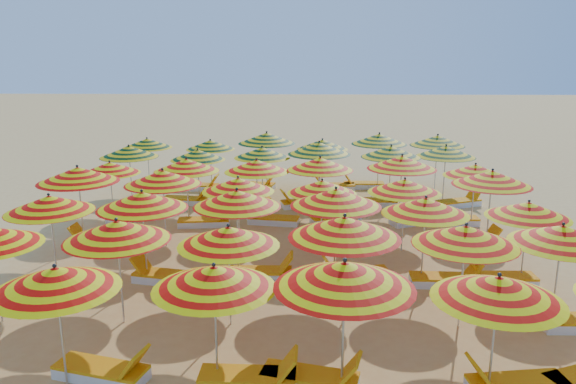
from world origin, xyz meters
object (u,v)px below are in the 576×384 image
at_px(umbrella_37, 210,145).
at_px(lounger_26, 333,186).
at_px(umbrella_11, 562,235).
at_px(lounger_15, 272,219).
at_px(umbrella_30, 129,152).
at_px(lounger_11, 99,242).
at_px(lounger_27, 363,185).
at_px(lounger_23, 460,202).
at_px(umbrella_28, 402,162).
at_px(umbrella_4, 498,288).
at_px(umbrella_7, 117,231).
at_px(umbrella_24, 110,168).
at_px(umbrella_20, 238,185).
at_px(umbrella_35, 446,151).
at_px(beachgoer_a, 351,224).
at_px(lounger_18, 451,220).
at_px(umbrella_34, 391,152).
at_px(umbrella_17, 528,210).
at_px(umbrella_26, 257,166).
at_px(umbrella_10, 465,235).
at_px(umbrella_22, 405,186).
at_px(lounger_1, 250,379).
at_px(lounger_24, 199,186).
at_px(umbrella_15, 336,198).
at_px(umbrella_29, 475,170).
at_px(lounger_8, 354,274).
at_px(umbrella_32, 262,153).
at_px(lounger_2, 312,379).
at_px(umbrella_2, 214,278).
at_px(umbrella_3, 345,275).
at_px(umbrella_8, 228,236).
at_px(umbrella_13, 142,201).
at_px(lounger_6, 165,277).
at_px(lounger_16, 334,219).
at_px(umbrella_40, 379,139).
at_px(umbrella_31, 198,155).
at_px(umbrella_19, 163,178).
at_px(umbrella_39, 322,144).
at_px(lounger_14, 205,222).
at_px(umbrella_33, 319,148).
at_px(umbrella_21, 322,187).
at_px(lounger_21, 303,203).
at_px(umbrella_12, 49,204).
at_px(umbrella_23, 492,178).
at_px(lounger_10, 499,279).
at_px(umbrella_25, 186,165).
at_px(lounger_7, 261,273).
at_px(lounger_25, 256,185).
at_px(umbrella_9, 345,227).
at_px(umbrella_16, 426,206).
at_px(umbrella_36, 147,143).

height_order(umbrella_37, lounger_26, umbrella_37).
height_order(umbrella_11, lounger_15, umbrella_11).
bearing_deg(umbrella_30, lounger_11, -84.51).
bearing_deg(lounger_27, lounger_11, 41.95).
distance_m(lounger_23, lounger_26, 5.25).
bearing_deg(umbrella_28, umbrella_4, -90.31).
relative_size(umbrella_7, umbrella_24, 1.05).
height_order(umbrella_20, umbrella_35, umbrella_35).
bearing_deg(beachgoer_a, lounger_18, -152.15).
xyz_separation_m(lounger_18, lounger_27, (-2.50, 5.08, 0.00)).
bearing_deg(umbrella_30, umbrella_34, 0.38).
xyz_separation_m(umbrella_17, umbrella_26, (-7.13, 4.70, 0.10)).
relative_size(umbrella_10, umbrella_22, 1.05).
bearing_deg(beachgoer_a, lounger_1, 67.73).
relative_size(umbrella_17, umbrella_22, 0.96).
bearing_deg(lounger_24, umbrella_15, -54.92).
bearing_deg(umbrella_24, umbrella_4, -45.27).
relative_size(umbrella_29, umbrella_35, 1.03).
bearing_deg(lounger_8, umbrella_35, -129.04).
bearing_deg(umbrella_32, lounger_2, -81.61).
height_order(umbrella_2, lounger_11, umbrella_2).
relative_size(umbrella_15, umbrella_35, 0.95).
relative_size(lounger_15, lounger_23, 0.99).
relative_size(umbrella_3, umbrella_15, 1.08).
xyz_separation_m(umbrella_8, umbrella_11, (6.94, 0.22, 0.02)).
distance_m(umbrella_17, umbrella_30, 14.08).
relative_size(umbrella_4, umbrella_13, 0.85).
bearing_deg(lounger_6, lounger_16, -119.17).
height_order(umbrella_17, umbrella_40, umbrella_40).
xyz_separation_m(umbrella_7, umbrella_31, (-0.13, 9.63, -0.17)).
height_order(umbrella_11, umbrella_13, umbrella_13).
xyz_separation_m(umbrella_7, umbrella_19, (-0.25, 4.88, 0.03)).
bearing_deg(umbrella_39, lounger_14, -129.35).
xyz_separation_m(umbrella_2, umbrella_33, (2.05, 11.82, 0.20)).
relative_size(umbrella_21, lounger_21, 1.35).
relative_size(lounger_1, lounger_8, 0.96).
relative_size(umbrella_12, lounger_27, 1.55).
height_order(umbrella_23, lounger_14, umbrella_23).
bearing_deg(umbrella_29, lounger_10, -97.73).
xyz_separation_m(umbrella_25, lounger_7, (2.82, -4.65, -1.89)).
bearing_deg(umbrella_28, umbrella_2, -116.60).
distance_m(umbrella_17, lounger_25, 12.48).
bearing_deg(umbrella_11, lounger_18, 93.05).
distance_m(lounger_10, beachgoer_a, 4.51).
height_order(umbrella_9, umbrella_30, umbrella_9).
xyz_separation_m(umbrella_16, umbrella_20, (-4.91, 2.35, -0.06)).
xyz_separation_m(umbrella_33, umbrella_36, (-7.19, 2.55, -0.26)).
bearing_deg(lounger_16, lounger_21, -80.17).
bearing_deg(lounger_21, umbrella_36, -39.36).
bearing_deg(umbrella_12, lounger_7, 2.69).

